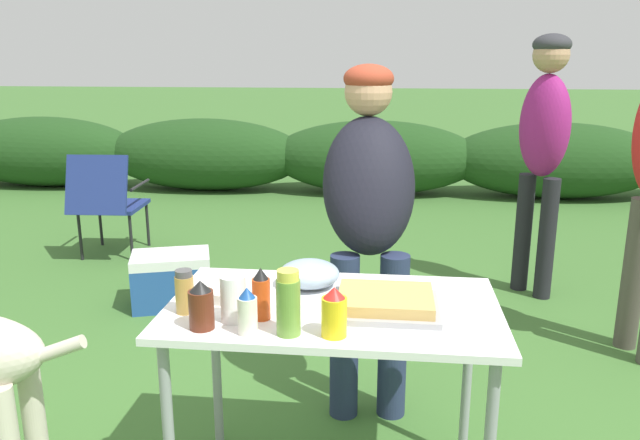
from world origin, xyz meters
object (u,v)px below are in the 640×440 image
(folding_table, at_px, (333,326))
(food_tray, at_px, (385,302))
(paper_cup_stack, at_px, (233,298))
(spice_jar, at_px, (185,292))
(camp_chair_green_behind_table, at_px, (107,199))
(cooler_box, at_px, (172,279))
(mustard_bottle, at_px, (334,313))
(relish_jar, at_px, (288,303))
(mixing_bowl, at_px, (309,274))
(hot_sauce_bottle, at_px, (261,295))
(plate_stack, at_px, (234,289))
(standing_person_in_red_jacket, at_px, (544,136))
(standing_person_in_dark_puffer, at_px, (369,206))
(bbq_sauce_bottle, at_px, (201,306))
(mayo_bottle, at_px, (247,312))

(folding_table, relative_size, food_tray, 3.17)
(paper_cup_stack, height_order, spice_jar, paper_cup_stack)
(camp_chair_green_behind_table, xyz_separation_m, cooler_box, (0.82, -0.90, -0.30))
(mustard_bottle, xyz_separation_m, relish_jar, (-0.13, -0.00, 0.03))
(mixing_bowl, relative_size, spice_jar, 1.52)
(hot_sauce_bottle, bearing_deg, paper_cup_stack, -163.80)
(plate_stack, bearing_deg, folding_table, -9.63)
(paper_cup_stack, relative_size, relish_jar, 0.73)
(cooler_box, bearing_deg, food_tray, 110.84)
(spice_jar, relative_size, camp_chair_green_behind_table, 0.17)
(paper_cup_stack, xyz_separation_m, cooler_box, (-0.88, 1.83, -0.64))
(paper_cup_stack, distance_m, hot_sauce_bottle, 0.09)
(spice_jar, relative_size, standing_person_in_red_jacket, 0.09)
(mixing_bowl, relative_size, mustard_bottle, 1.43)
(mixing_bowl, height_order, camp_chair_green_behind_table, mixing_bowl)
(relish_jar, bearing_deg, spice_jar, 160.96)
(food_tray, xyz_separation_m, mustard_bottle, (-0.15, -0.21, 0.05))
(standing_person_in_dark_puffer, relative_size, cooler_box, 2.72)
(hot_sauce_bottle, relative_size, spice_jar, 1.18)
(standing_person_in_red_jacket, distance_m, cooler_box, 2.52)
(bbq_sauce_bottle, height_order, standing_person_in_dark_puffer, standing_person_in_dark_puffer)
(plate_stack, height_order, standing_person_in_dark_puffer, standing_person_in_dark_puffer)
(mixing_bowl, height_order, bbq_sauce_bottle, bbq_sauce_bottle)
(paper_cup_stack, height_order, standing_person_in_dark_puffer, standing_person_in_dark_puffer)
(folding_table, xyz_separation_m, paper_cup_stack, (-0.30, -0.16, 0.15))
(plate_stack, height_order, mayo_bottle, mayo_bottle)
(mustard_bottle, xyz_separation_m, cooler_box, (-1.20, 1.90, -0.64))
(folding_table, relative_size, spice_jar, 7.68)
(plate_stack, bearing_deg, paper_cup_stack, -76.19)
(mixing_bowl, xyz_separation_m, camp_chair_green_behind_table, (-1.90, 2.40, -0.32))
(plate_stack, bearing_deg, mayo_bottle, -68.85)
(hot_sauce_bottle, bearing_deg, bbq_sauce_bottle, -151.18)
(plate_stack, relative_size, mayo_bottle, 1.65)
(relish_jar, relative_size, cooler_box, 0.36)
(paper_cup_stack, height_order, camp_chair_green_behind_table, paper_cup_stack)
(camp_chair_green_behind_table, bearing_deg, relish_jar, -59.61)
(folding_table, height_order, standing_person_in_dark_puffer, standing_person_in_dark_puffer)
(relish_jar, height_order, mayo_bottle, relish_jar)
(bbq_sauce_bottle, height_order, spice_jar, bbq_sauce_bottle)
(standing_person_in_red_jacket, bearing_deg, bbq_sauce_bottle, -72.16)
(relish_jar, relative_size, spice_jar, 1.40)
(food_tray, height_order, relish_jar, relish_jar)
(paper_cup_stack, distance_m, bbq_sauce_bottle, 0.11)
(mayo_bottle, bearing_deg, mixing_bowl, 72.72)
(standing_person_in_red_jacket, height_order, cooler_box, standing_person_in_red_jacket)
(relish_jar, bearing_deg, standing_person_in_dark_puffer, 77.40)
(relish_jar, height_order, spice_jar, relish_jar)
(folding_table, xyz_separation_m, plate_stack, (-0.35, 0.06, 0.10))
(standing_person_in_red_jacket, xyz_separation_m, cooler_box, (-2.31, -0.47, -0.89))
(mayo_bottle, bearing_deg, plate_stack, 111.15)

